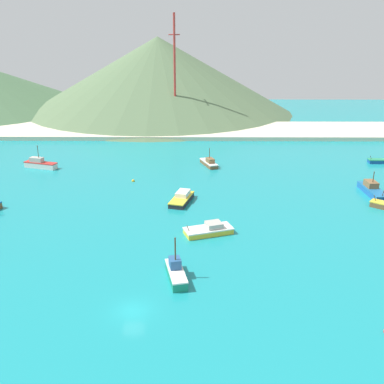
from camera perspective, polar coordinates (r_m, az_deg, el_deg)
The scene contains 11 objects.
ground at distance 80.87m, azimuth -4.73°, elevation -2.77°, with size 260.00×280.00×0.50m.
fishing_boat_0 at distance 96.23m, azimuth 21.96°, elevation 0.24°, with size 3.14×9.81×4.59m.
fishing_boat_1 at distance 72.21m, azimuth 2.20°, elevation -4.81°, with size 8.32×5.52×1.89m.
fishing_boat_6 at distance 112.34m, azimuth -18.76°, elevation 3.39°, with size 8.35×4.42×5.43m.
fishing_boat_9 at distance 85.15m, azimuth -1.31°, elevation -0.81°, with size 4.86×8.34×1.90m.
fishing_boat_11 at distance 108.21m, azimuth 2.18°, elevation 3.73°, with size 4.35×7.43×4.49m.
fishing_boat_12 at distance 59.67m, azimuth -2.06°, elevation -10.18°, with size 3.33×6.91×5.80m.
buoy_2 at distance 97.80m, azimuth -7.50°, elevation 1.42°, with size 0.65×0.65×0.65m.
beach_strip at distance 144.81m, azimuth -2.44°, elevation 7.82°, with size 247.00×23.94×1.20m, color beige.
hill_central at distance 181.73m, azimuth -4.33°, elevation 14.62°, with size 105.18×105.18×28.64m.
radio_tower at distance 149.15m, azimuth -2.21°, elevation 15.08°, with size 3.60×2.88×36.00m.
Camera 1 is at (7.27, -44.32, 30.79)m, focal length 41.95 mm.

